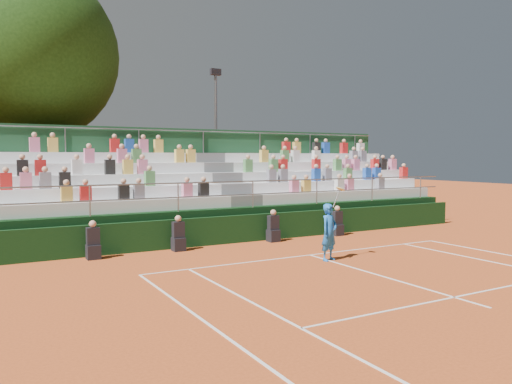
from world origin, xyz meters
TOP-DOWN VIEW (x-y plane):
  - ground at (0.00, 0.00)m, footprint 90.00×90.00m
  - courtside_wall at (0.00, 3.20)m, footprint 20.00×0.15m
  - line_officials at (-1.48, 2.75)m, footprint 9.80×0.40m
  - grandstand at (0.01, 6.44)m, footprint 20.00×5.20m
  - tennis_player at (0.03, -0.94)m, footprint 0.89×0.58m
  - tree_east at (-6.99, 12.33)m, footprint 8.14×8.14m
  - floodlight_mast at (2.62, 12.75)m, footprint 0.60×0.25m

SIDE VIEW (x-z plane):
  - ground at x=0.00m, z-range 0.00..0.00m
  - line_officials at x=-1.48m, z-range -0.12..1.07m
  - courtside_wall at x=0.00m, z-range 0.00..1.00m
  - tennis_player at x=0.03m, z-range -0.24..1.97m
  - grandstand at x=0.01m, z-range -1.12..3.28m
  - floodlight_mast at x=2.62m, z-range 0.67..8.68m
  - tree_east at x=-6.99m, z-range 1.84..13.69m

